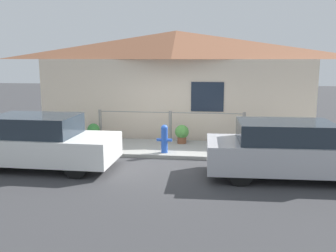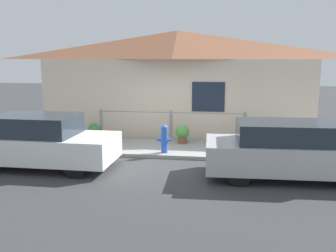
% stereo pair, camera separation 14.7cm
% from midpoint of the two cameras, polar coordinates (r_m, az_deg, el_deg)
% --- Properties ---
extents(ground_plane, '(60.00, 60.00, 0.00)m').
position_cam_midpoint_polar(ground_plane, '(10.68, -0.58, -5.03)').
color(ground_plane, '#38383A').
extents(sidewalk, '(24.00, 2.08, 0.10)m').
position_cam_midpoint_polar(sidewalk, '(11.66, 0.21, -3.44)').
color(sidewalk, gray).
rests_on(sidewalk, ground_plane).
extents(house, '(9.93, 2.23, 3.80)m').
position_cam_midpoint_polar(house, '(13.74, 1.70, 11.26)').
color(house, beige).
rests_on(house, ground_plane).
extents(fence, '(4.90, 0.10, 1.00)m').
position_cam_midpoint_polar(fence, '(12.39, 0.80, 0.26)').
color(fence, gray).
rests_on(fence, sidewalk).
extents(car_left, '(3.83, 1.69, 1.38)m').
position_cam_midpoint_polar(car_left, '(10.25, -18.43, -2.28)').
color(car_left, white).
rests_on(car_left, ground_plane).
extents(car_right, '(4.00, 1.75, 1.35)m').
position_cam_midpoint_polar(car_right, '(9.31, 18.31, -3.57)').
color(car_right, '#B7B7BC').
rests_on(car_right, ground_plane).
extents(fire_hydrant, '(0.45, 0.20, 0.82)m').
position_cam_midpoint_polar(fire_hydrant, '(10.86, -0.16, -1.85)').
color(fire_hydrant, blue).
rests_on(fire_hydrant, sidewalk).
extents(potted_plant_near_hydrant, '(0.45, 0.45, 0.60)m').
position_cam_midpoint_polar(potted_plant_near_hydrant, '(12.07, 2.56, -1.10)').
color(potted_plant_near_hydrant, brown).
rests_on(potted_plant_near_hydrant, sidewalk).
extents(potted_plant_by_fence, '(0.41, 0.41, 0.57)m').
position_cam_midpoint_polar(potted_plant_by_fence, '(12.74, -10.82, -0.77)').
color(potted_plant_by_fence, '#9E5638').
rests_on(potted_plant_by_fence, sidewalk).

